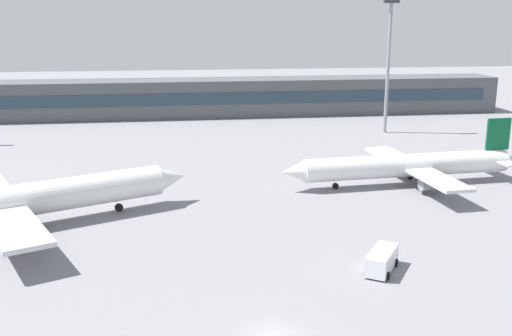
{
  "coord_description": "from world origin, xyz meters",
  "views": [
    {
      "loc": [
        -6.77,
        -39.96,
        23.59
      ],
      "look_at": [
        4.5,
        40.0,
        3.0
      ],
      "focal_mm": 41.36,
      "sensor_mm": 36.0,
      "label": 1
    }
  ],
  "objects_px": {
    "airplane_near": "(13,202)",
    "airplane_mid": "(406,166)",
    "service_van_white": "(382,260)",
    "floodlight_tower_east": "(389,56)"
  },
  "relations": [
    {
      "from": "floodlight_tower_east",
      "to": "airplane_near",
      "type": "bearing_deg",
      "value": -140.78
    },
    {
      "from": "airplane_mid",
      "to": "airplane_near",
      "type": "bearing_deg",
      "value": -167.07
    },
    {
      "from": "service_van_white",
      "to": "airplane_mid",
      "type": "bearing_deg",
      "value": 64.25
    },
    {
      "from": "service_van_white",
      "to": "floodlight_tower_east",
      "type": "relative_size",
      "value": 0.2
    },
    {
      "from": "airplane_near",
      "to": "airplane_mid",
      "type": "xyz_separation_m",
      "value": [
        51.58,
        11.85,
        -0.44
      ]
    },
    {
      "from": "airplane_near",
      "to": "service_van_white",
      "type": "bearing_deg",
      "value": -24.0
    },
    {
      "from": "airplane_near",
      "to": "floodlight_tower_east",
      "type": "height_order",
      "value": "floodlight_tower_east"
    },
    {
      "from": "airplane_near",
      "to": "service_van_white",
      "type": "height_order",
      "value": "airplane_near"
    },
    {
      "from": "airplane_near",
      "to": "airplane_mid",
      "type": "height_order",
      "value": "airplane_near"
    },
    {
      "from": "airplane_near",
      "to": "airplane_mid",
      "type": "distance_m",
      "value": 52.93
    }
  ]
}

